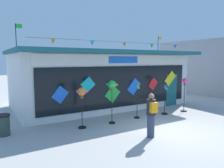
{
  "coord_description": "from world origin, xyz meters",
  "views": [
    {
      "loc": [
        -6.67,
        -6.12,
        2.93
      ],
      "look_at": [
        -0.65,
        3.72,
        1.65
      ],
      "focal_mm": 34.98,
      "sensor_mm": 36.0,
      "label": 1
    }
  ],
  "objects_px": {
    "wind_spinner_right": "(185,87)",
    "person_near_camera": "(151,114)",
    "wind_spinner_center_right": "(165,98)",
    "trash_bin": "(3,125)",
    "wind_spinner_left": "(112,88)",
    "wind_spinner_far_left": "(82,96)",
    "kite_shop_building": "(101,78)",
    "wind_spinner_center_left": "(137,98)"
  },
  "relations": [
    {
      "from": "wind_spinner_center_right",
      "to": "person_near_camera",
      "type": "xyz_separation_m",
      "value": [
        -3.0,
        -2.28,
        -0.0
      ]
    },
    {
      "from": "wind_spinner_far_left",
      "to": "wind_spinner_center_left",
      "type": "relative_size",
      "value": 0.99
    },
    {
      "from": "wind_spinner_center_left",
      "to": "trash_bin",
      "type": "bearing_deg",
      "value": 173.17
    },
    {
      "from": "trash_bin",
      "to": "person_near_camera",
      "type": "bearing_deg",
      "value": -33.6
    },
    {
      "from": "person_near_camera",
      "to": "trash_bin",
      "type": "distance_m",
      "value": 5.71
    },
    {
      "from": "person_near_camera",
      "to": "trash_bin",
      "type": "relative_size",
      "value": 2.02
    },
    {
      "from": "wind_spinner_left",
      "to": "trash_bin",
      "type": "height_order",
      "value": "wind_spinner_left"
    },
    {
      "from": "wind_spinner_center_left",
      "to": "person_near_camera",
      "type": "distance_m",
      "value": 2.74
    },
    {
      "from": "wind_spinner_far_left",
      "to": "wind_spinner_center_left",
      "type": "height_order",
      "value": "wind_spinner_center_left"
    },
    {
      "from": "wind_spinner_far_left",
      "to": "wind_spinner_right",
      "type": "height_order",
      "value": "wind_spinner_right"
    },
    {
      "from": "wind_spinner_center_left",
      "to": "wind_spinner_right",
      "type": "distance_m",
      "value": 3.22
    },
    {
      "from": "kite_shop_building",
      "to": "wind_spinner_center_left",
      "type": "relative_size",
      "value": 6.11
    },
    {
      "from": "wind_spinner_far_left",
      "to": "wind_spinner_center_right",
      "type": "distance_m",
      "value": 4.79
    },
    {
      "from": "wind_spinner_far_left",
      "to": "person_near_camera",
      "type": "height_order",
      "value": "wind_spinner_far_left"
    },
    {
      "from": "wind_spinner_far_left",
      "to": "person_near_camera",
      "type": "xyz_separation_m",
      "value": [
        1.76,
        -2.41,
        -0.51
      ]
    },
    {
      "from": "person_near_camera",
      "to": "wind_spinner_right",
      "type": "bearing_deg",
      "value": -141.16
    },
    {
      "from": "wind_spinner_left",
      "to": "person_near_camera",
      "type": "distance_m",
      "value": 2.48
    },
    {
      "from": "wind_spinner_right",
      "to": "trash_bin",
      "type": "bearing_deg",
      "value": 174.21
    },
    {
      "from": "wind_spinner_center_left",
      "to": "wind_spinner_center_right",
      "type": "relative_size",
      "value": 1.08
    },
    {
      "from": "wind_spinner_left",
      "to": "trash_bin",
      "type": "relative_size",
      "value": 2.4
    },
    {
      "from": "person_near_camera",
      "to": "trash_bin",
      "type": "xyz_separation_m",
      "value": [
        -4.74,
        3.15,
        -0.47
      ]
    },
    {
      "from": "kite_shop_building",
      "to": "person_near_camera",
      "type": "height_order",
      "value": "kite_shop_building"
    },
    {
      "from": "person_near_camera",
      "to": "wind_spinner_far_left",
      "type": "bearing_deg",
      "value": -41.51
    },
    {
      "from": "wind_spinner_right",
      "to": "wind_spinner_left",
      "type": "bearing_deg",
      "value": 178.6
    },
    {
      "from": "wind_spinner_right",
      "to": "person_near_camera",
      "type": "relative_size",
      "value": 1.14
    },
    {
      "from": "kite_shop_building",
      "to": "wind_spinner_far_left",
      "type": "xyz_separation_m",
      "value": [
        -3.07,
        -3.94,
        -0.35
      ]
    },
    {
      "from": "wind_spinner_left",
      "to": "wind_spinner_right",
      "type": "distance_m",
      "value": 4.76
    },
    {
      "from": "wind_spinner_right",
      "to": "trash_bin",
      "type": "distance_m",
      "value": 9.29
    },
    {
      "from": "wind_spinner_far_left",
      "to": "wind_spinner_left",
      "type": "relative_size",
      "value": 0.88
    },
    {
      "from": "wind_spinner_left",
      "to": "wind_spinner_right",
      "type": "height_order",
      "value": "wind_spinner_left"
    },
    {
      "from": "trash_bin",
      "to": "kite_shop_building",
      "type": "bearing_deg",
      "value": 27.82
    },
    {
      "from": "kite_shop_building",
      "to": "wind_spinner_center_left",
      "type": "xyz_separation_m",
      "value": [
        -0.06,
        -3.91,
        -0.7
      ]
    },
    {
      "from": "kite_shop_building",
      "to": "person_near_camera",
      "type": "relative_size",
      "value": 6.47
    },
    {
      "from": "wind_spinner_center_right",
      "to": "trash_bin",
      "type": "distance_m",
      "value": 7.81
    },
    {
      "from": "wind_spinner_center_left",
      "to": "trash_bin",
      "type": "distance_m",
      "value": 6.07
    },
    {
      "from": "kite_shop_building",
      "to": "wind_spinner_center_left",
      "type": "height_order",
      "value": "kite_shop_building"
    },
    {
      "from": "wind_spinner_center_right",
      "to": "wind_spinner_center_left",
      "type": "bearing_deg",
      "value": 175.01
    },
    {
      "from": "kite_shop_building",
      "to": "trash_bin",
      "type": "bearing_deg",
      "value": -152.18
    },
    {
      "from": "wind_spinner_center_right",
      "to": "trash_bin",
      "type": "xyz_separation_m",
      "value": [
        -7.74,
        0.87,
        -0.47
      ]
    },
    {
      "from": "wind_spinner_center_left",
      "to": "wind_spinner_far_left",
      "type": "bearing_deg",
      "value": -179.52
    },
    {
      "from": "kite_shop_building",
      "to": "wind_spinner_right",
      "type": "height_order",
      "value": "kite_shop_building"
    },
    {
      "from": "kite_shop_building",
      "to": "trash_bin",
      "type": "height_order",
      "value": "kite_shop_building"
    }
  ]
}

